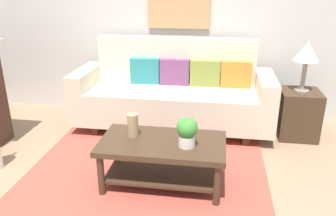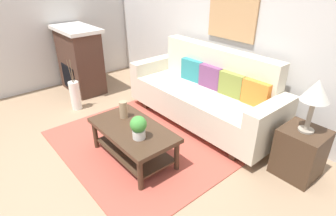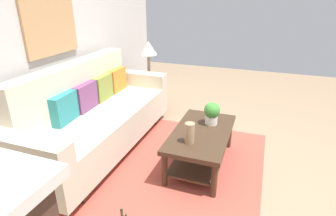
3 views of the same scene
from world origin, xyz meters
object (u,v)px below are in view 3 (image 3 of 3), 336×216
(throw_pillow_plum, at_px, (85,97))
(framed_painting, at_px, (50,20))
(throw_pillow_olive, at_px, (102,88))
(potted_plant_tabletop, at_px, (212,113))
(side_table, at_px, (150,92))
(coffee_table, at_px, (201,140))
(throw_pillow_orange, at_px, (117,80))
(throw_pillow_teal, at_px, (64,108))
(table_lamp, at_px, (148,49))
(tabletop_vase, at_px, (190,133))
(couch, at_px, (96,117))

(throw_pillow_plum, distance_m, framed_painting, 0.93)
(throw_pillow_olive, distance_m, potted_plant_tabletop, 1.48)
(throw_pillow_plum, distance_m, side_table, 1.55)
(framed_painting, bearing_deg, side_table, -19.34)
(coffee_table, bearing_deg, throw_pillow_orange, 64.91)
(throw_pillow_orange, xyz_separation_m, potted_plant_tabletop, (-0.44, -1.48, -0.11))
(throw_pillow_teal, relative_size, side_table, 0.64)
(throw_pillow_olive, distance_m, table_lamp, 1.17)
(potted_plant_tabletop, distance_m, side_table, 1.78)
(throw_pillow_orange, relative_size, framed_painting, 0.46)
(throw_pillow_plum, distance_m, throw_pillow_orange, 0.75)
(side_table, height_order, table_lamp, table_lamp)
(throw_pillow_teal, xyz_separation_m, tabletop_vase, (0.18, -1.36, -0.14))
(throw_pillow_orange, height_order, framed_painting, framed_painting)
(side_table, bearing_deg, throw_pillow_orange, 166.26)
(throw_pillow_olive, bearing_deg, tabletop_vase, -112.65)
(throw_pillow_teal, height_order, throw_pillow_olive, same)
(throw_pillow_teal, height_order, side_table, throw_pillow_teal)
(throw_pillow_plum, height_order, coffee_table, throw_pillow_plum)
(side_table, distance_m, table_lamp, 0.71)
(throw_pillow_teal, distance_m, throw_pillow_plum, 0.37)
(throw_pillow_teal, xyz_separation_m, throw_pillow_olive, (0.75, 0.00, 0.00))
(throw_pillow_teal, bearing_deg, coffee_table, -72.02)
(couch, height_order, throw_pillow_plum, couch)
(couch, height_order, throw_pillow_orange, couch)
(couch, relative_size, coffee_table, 2.15)
(coffee_table, bearing_deg, throw_pillow_teal, 107.98)
(throw_pillow_plum, relative_size, table_lamp, 0.63)
(throw_pillow_teal, bearing_deg, potted_plant_tabletop, -65.30)
(potted_plant_tabletop, xyz_separation_m, framed_painting, (-0.30, 1.82, 0.97))
(tabletop_vase, bearing_deg, couch, 81.16)
(tabletop_vase, xyz_separation_m, side_table, (1.68, 1.18, -0.26))
(side_table, xyz_separation_m, table_lamp, (0.00, 0.00, 0.71))
(throw_pillow_teal, relative_size, coffee_table, 0.33)
(coffee_table, bearing_deg, couch, 93.78)
(throw_pillow_plum, height_order, potted_plant_tabletop, throw_pillow_plum)
(throw_pillow_teal, relative_size, throw_pillow_orange, 1.00)
(couch, bearing_deg, framed_painting, 90.00)
(throw_pillow_orange, relative_size, table_lamp, 0.63)
(throw_pillow_olive, xyz_separation_m, throw_pillow_orange, (0.37, 0.00, 0.00))
(throw_pillow_orange, height_order, table_lamp, table_lamp)
(couch, height_order, throw_pillow_teal, couch)
(throw_pillow_plum, distance_m, throw_pillow_olive, 0.37)
(throw_pillow_plum, xyz_separation_m, side_table, (1.48, -0.18, -0.40))
(throw_pillow_teal, xyz_separation_m, potted_plant_tabletop, (0.68, -1.48, -0.11))
(throw_pillow_plum, bearing_deg, table_lamp, -6.91)
(throw_pillow_olive, relative_size, throw_pillow_orange, 1.00)
(throw_pillow_olive, height_order, table_lamp, table_lamp)
(throw_pillow_plum, relative_size, throw_pillow_olive, 1.00)
(framed_painting, bearing_deg, throw_pillow_teal, -137.66)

